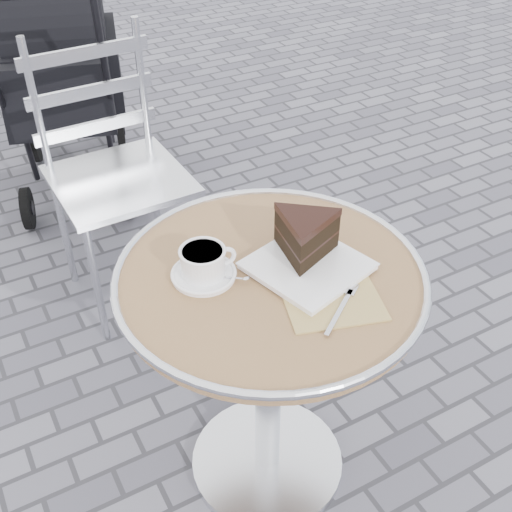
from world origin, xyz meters
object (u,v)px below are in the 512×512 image
cappuccino_set (204,265)px  baby_stroller (64,86)px  cafe_table (269,326)px  cake_plate_set (306,243)px  bistro_chair (105,142)px

cappuccino_set → baby_stroller: (0.13, 1.80, -0.28)m
cafe_table → baby_stroller: baby_stroller is taller
cappuccino_set → cake_plate_set: 0.24m
cafe_table → baby_stroller: 1.87m
bistro_chair → cafe_table: bearing=-87.6°
cappuccino_set → cake_plate_set: (0.23, -0.07, 0.02)m
cappuccino_set → bistro_chair: bistro_chair is taller
cake_plate_set → baby_stroller: (-0.09, 1.87, -0.31)m
cafe_table → bistro_chair: 1.03m
cafe_table → cake_plate_set: bearing=-1.6°
cappuccino_set → cake_plate_set: size_ratio=0.41×
cafe_table → cappuccino_set: cappuccino_set is taller
bistro_chair → baby_stroller: 0.85m
cappuccino_set → bistro_chair: 0.98m
baby_stroller → cafe_table: bearing=-73.1°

